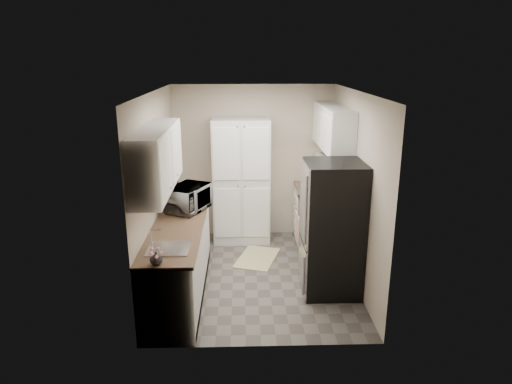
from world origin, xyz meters
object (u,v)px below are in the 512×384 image
(electric_range, at_px, (323,232))
(microwave, at_px, (189,198))
(pantry_cabinet, at_px, (241,181))
(refrigerator, at_px, (332,228))
(wine_bottle, at_px, (178,193))
(toaster_oven, at_px, (317,179))

(electric_range, height_order, microwave, microwave)
(pantry_cabinet, distance_m, refrigerator, 2.07)
(refrigerator, relative_size, microwave, 2.79)
(refrigerator, xyz_separation_m, microwave, (-1.85, 0.57, 0.24))
(refrigerator, relative_size, wine_bottle, 5.33)
(wine_bottle, bearing_deg, pantry_cabinet, 45.24)
(refrigerator, height_order, toaster_oven, refrigerator)
(toaster_oven, bearing_deg, refrigerator, -73.72)
(pantry_cabinet, bearing_deg, toaster_oven, 0.93)
(refrigerator, distance_m, toaster_oven, 1.75)
(refrigerator, bearing_deg, microwave, 162.99)
(refrigerator, xyz_separation_m, wine_bottle, (-2.03, 0.83, 0.23))
(electric_range, xyz_separation_m, refrigerator, (-0.03, -0.80, 0.37))
(refrigerator, relative_size, toaster_oven, 5.12)
(pantry_cabinet, xyz_separation_m, electric_range, (1.17, -0.93, -0.52))
(microwave, bearing_deg, pantry_cabinet, -6.96)
(refrigerator, distance_m, wine_bottle, 2.20)
(microwave, relative_size, wine_bottle, 1.91)
(pantry_cabinet, height_order, electric_range, pantry_cabinet)
(microwave, height_order, wine_bottle, microwave)
(electric_range, height_order, refrigerator, refrigerator)
(refrigerator, bearing_deg, electric_range, 87.52)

